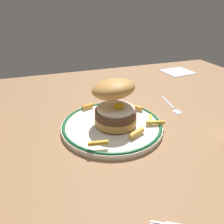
# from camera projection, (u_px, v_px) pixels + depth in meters

# --- Properties ---
(ground_plane) EXTENTS (1.32, 1.00, 0.04)m
(ground_plane) POSITION_uv_depth(u_px,v_px,m) (120.00, 132.00, 0.57)
(ground_plane) COLOR #996E4A
(dinner_plate) EXTENTS (0.25, 0.25, 0.02)m
(dinner_plate) POSITION_uv_depth(u_px,v_px,m) (112.00, 125.00, 0.55)
(dinner_plate) COLOR white
(dinner_plate) RESTS_ON ground_plane
(burger) EXTENTS (0.15, 0.15, 0.12)m
(burger) POSITION_uv_depth(u_px,v_px,m) (114.00, 101.00, 0.53)
(burger) COLOR #D0934A
(burger) RESTS_ON dinner_plate
(fries_pile) EXTENTS (0.20, 0.21, 0.01)m
(fries_pile) POSITION_uv_depth(u_px,v_px,m) (123.00, 114.00, 0.57)
(fries_pile) COLOR gold
(fries_pile) RESTS_ON dinner_plate
(spoon) EXTENTS (0.04, 0.13, 0.01)m
(spoon) POSITION_uv_depth(u_px,v_px,m) (175.00, 109.00, 0.64)
(spoon) COLOR silver
(spoon) RESTS_ON ground_plane
(napkin) EXTENTS (0.13, 0.13, 0.00)m
(napkin) POSITION_uv_depth(u_px,v_px,m) (178.00, 71.00, 0.98)
(napkin) COLOR silver
(napkin) RESTS_ON ground_plane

